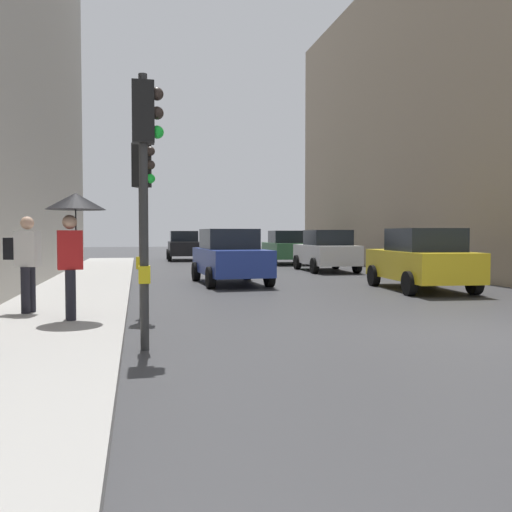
{
  "coord_description": "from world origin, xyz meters",
  "views": [
    {
      "loc": [
        -5.35,
        -7.84,
        1.62
      ],
      "look_at": [
        -2.38,
        6.0,
        1.04
      ],
      "focal_mm": 38.9,
      "sensor_mm": 36.0,
      "label": 1
    }
  ],
  "objects": [
    {
      "name": "traffic_light_near_right",
      "position": [
        -5.24,
        3.04,
        2.38
      ],
      "size": [
        0.44,
        0.36,
        3.44
      ],
      "color": "#2D2D2D",
      "rests_on": "ground"
    },
    {
      "name": "car_green_estate",
      "position": [
        2.33,
        20.45,
        0.88
      ],
      "size": [
        2.16,
        4.27,
        1.76
      ],
      "color": "#2D6038",
      "rests_on": "ground"
    },
    {
      "name": "pedestrian_with_black_backpack",
      "position": [
        -7.36,
        2.97,
        1.16
      ],
      "size": [
        0.65,
        0.45,
        1.77
      ],
      "color": "black",
      "rests_on": "sidewalk_kerb"
    },
    {
      "name": "sidewalk_kerb",
      "position": [
        -6.83,
        6.0,
        0.08
      ],
      "size": [
        2.54,
        40.0,
        0.16
      ],
      "primitive_type": "cube",
      "color": "#A8A5A0",
      "rests_on": "ground"
    },
    {
      "name": "traffic_light_near_left",
      "position": [
        -5.24,
        -0.06,
        2.61
      ],
      "size": [
        0.43,
        0.24,
        3.79
      ],
      "color": "#2D2D2D",
      "rests_on": "ground"
    },
    {
      "name": "car_yellow_taxi",
      "position": [
        2.55,
        6.54,
        0.88
      ],
      "size": [
        2.27,
        4.33,
        1.76
      ],
      "color": "yellow",
      "rests_on": "ground"
    },
    {
      "name": "car_white_compact",
      "position": [
        2.54,
        14.64,
        0.88
      ],
      "size": [
        2.11,
        4.25,
        1.76
      ],
      "color": "silver",
      "rests_on": "ground"
    },
    {
      "name": "pedestrian_with_umbrella",
      "position": [
        -6.39,
        1.94,
        1.84
      ],
      "size": [
        1.0,
        1.0,
        2.14
      ],
      "color": "black",
      "rests_on": "sidewalk_kerb"
    },
    {
      "name": "car_dark_suv",
      "position": [
        -2.6,
        25.74,
        0.88
      ],
      "size": [
        2.1,
        4.24,
        1.76
      ],
      "color": "black",
      "rests_on": "ground"
    },
    {
      "name": "ground_plane",
      "position": [
        0.0,
        0.0,
        0.0
      ],
      "size": [
        120.0,
        120.0,
        0.0
      ],
      "primitive_type": "plane",
      "color": "#38383A"
    },
    {
      "name": "car_blue_van",
      "position": [
        -2.43,
        9.75,
        0.88
      ],
      "size": [
        2.2,
        4.29,
        1.76
      ],
      "color": "navy",
      "rests_on": "ground"
    }
  ]
}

